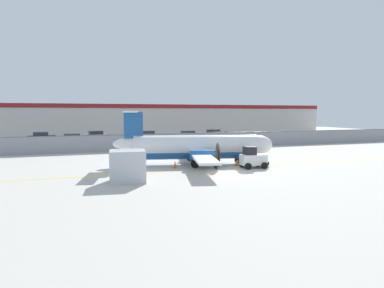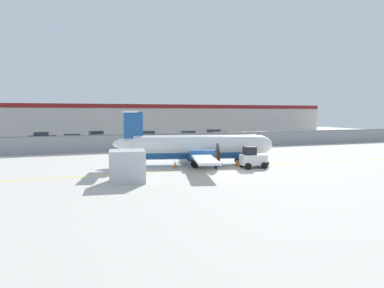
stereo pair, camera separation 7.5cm
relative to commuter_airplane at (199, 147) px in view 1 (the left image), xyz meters
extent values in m
plane|color=#BCB7AD|center=(0.41, -4.87, -1.60)|extent=(140.00, 140.00, 0.00)
cube|color=yellow|center=(0.41, -2.87, -1.60)|extent=(84.00, 0.20, 0.01)
cube|color=gray|center=(0.41, 13.13, -0.60)|extent=(98.00, 0.04, 2.00)
cylinder|color=slate|center=(0.41, 13.13, 0.45)|extent=(98.00, 0.10, 0.10)
cube|color=#38383A|center=(0.41, 24.63, -1.54)|extent=(98.00, 17.00, 0.12)
cube|color=beige|center=(0.41, 43.13, 1.65)|extent=(91.00, 8.00, 6.50)
cube|color=maroon|center=(0.41, 39.13, 4.50)|extent=(91.00, 0.20, 0.80)
cylinder|color=white|center=(-0.26, 0.06, 0.15)|extent=(11.44, 4.54, 1.90)
ellipsoid|color=white|center=(5.52, -1.35, 0.15)|extent=(2.97, 2.37, 1.80)
ellipsoid|color=white|center=(-6.03, 1.48, 0.35)|extent=(3.35, 1.77, 1.05)
cylinder|color=#1E5193|center=(-0.26, 0.06, -0.38)|extent=(10.21, 3.86, 1.48)
cube|color=white|center=(-0.16, 0.04, -0.42)|extent=(5.36, 15.92, 0.18)
cylinder|color=#1E5193|center=(0.65, 2.52, -0.42)|extent=(2.35, 1.40, 0.90)
cone|color=black|center=(1.77, 2.24, -0.42)|extent=(0.54, 0.53, 0.44)
cylinder|color=#262626|center=(1.91, 2.21, -0.42)|extent=(0.54, 2.05, 2.10)
cylinder|color=#1E5193|center=(-0.59, -2.53, -0.42)|extent=(2.35, 1.40, 0.90)
cone|color=black|center=(0.53, -2.81, -0.42)|extent=(0.54, 0.53, 0.44)
cylinder|color=#262626|center=(0.68, -2.84, -0.42)|extent=(0.54, 2.05, 2.10)
cube|color=#1E5193|center=(-5.75, 1.41, 1.70)|extent=(1.69, 0.58, 3.10)
cube|color=white|center=(-5.89, 1.44, 3.25)|extent=(2.21, 4.92, 0.14)
cylinder|color=#59595B|center=(3.61, -0.89, -0.82)|extent=(0.17, 0.17, 0.97)
cylinder|color=black|center=(3.61, -0.89, -1.30)|extent=(0.64, 0.36, 0.60)
cylinder|color=#59595B|center=(-0.02, 2.28, -0.78)|extent=(0.17, 0.17, 0.90)
cylinder|color=black|center=(-0.02, 2.28, -1.22)|extent=(0.79, 0.39, 0.76)
cylinder|color=#59595B|center=(-1.08, -2.01, -0.78)|extent=(0.17, 0.17, 0.90)
cylinder|color=black|center=(-1.08, -2.01, -1.22)|extent=(0.79, 0.39, 0.76)
cube|color=silver|center=(3.64, -3.70, -0.87)|extent=(2.28, 1.26, 0.90)
cube|color=black|center=(3.29, -3.68, -0.07)|extent=(0.97, 1.07, 0.70)
cube|color=black|center=(4.79, -3.79, -1.17)|extent=(0.24, 1.11, 0.30)
cylinder|color=black|center=(4.43, -3.16, -1.32)|extent=(0.57, 0.22, 0.56)
cylinder|color=black|center=(4.34, -4.36, -1.32)|extent=(0.57, 0.22, 0.56)
cylinder|color=black|center=(2.94, -3.05, -1.32)|extent=(0.57, 0.22, 0.56)
cylinder|color=black|center=(2.85, -4.24, -1.32)|extent=(0.57, 0.22, 0.56)
cylinder|color=#191E4C|center=(0.50, -2.97, -1.18)|extent=(0.19, 0.19, 0.85)
cylinder|color=#191E4C|center=(0.46, -2.77, -1.18)|extent=(0.19, 0.19, 0.85)
cylinder|color=orange|center=(0.48, -2.87, -0.45)|extent=(0.40, 0.40, 0.60)
cylinder|color=orange|center=(0.52, -3.09, -0.42)|extent=(0.12, 0.12, 0.55)
cylinder|color=orange|center=(0.44, -2.66, -0.42)|extent=(0.12, 0.12, 0.55)
sphere|color=tan|center=(0.48, -2.87, -0.01)|extent=(0.22, 0.22, 0.22)
cube|color=#B7BCC1|center=(-7.52, -6.01, -0.50)|extent=(2.65, 2.31, 2.20)
cube|color=#333338|center=(-7.52, -6.01, -0.50)|extent=(2.43, 0.41, 2.20)
cube|color=orange|center=(-5.96, 2.99, -1.58)|extent=(0.36, 0.36, 0.04)
cone|color=orange|center=(-5.96, 2.99, -1.26)|extent=(0.28, 0.28, 0.60)
cylinder|color=white|center=(-5.96, 2.99, -1.18)|extent=(0.17, 0.17, 0.08)
cube|color=orange|center=(-2.71, -1.41, -1.58)|extent=(0.36, 0.36, 0.04)
cone|color=orange|center=(-2.71, -1.41, -1.26)|extent=(0.28, 0.28, 0.60)
cylinder|color=white|center=(-2.71, -1.41, -1.18)|extent=(0.17, 0.17, 0.08)
cube|color=orange|center=(2.91, -2.10, -1.58)|extent=(0.36, 0.36, 0.04)
cone|color=orange|center=(2.91, -2.10, -1.26)|extent=(0.28, 0.28, 0.60)
cylinder|color=white|center=(2.91, -2.10, -1.18)|extent=(0.17, 0.17, 0.08)
cube|color=orange|center=(0.28, 2.83, -1.58)|extent=(0.36, 0.36, 0.04)
cone|color=orange|center=(0.28, 2.83, -1.26)|extent=(0.28, 0.28, 0.60)
cylinder|color=white|center=(0.28, 2.83, -1.18)|extent=(0.17, 0.17, 0.08)
cube|color=black|center=(-15.37, 30.23, -0.86)|extent=(4.37, 2.18, 0.80)
cube|color=#262D38|center=(-15.52, 30.21, -0.18)|extent=(2.37, 1.81, 0.56)
cylinder|color=black|center=(-14.09, 31.28, -1.18)|extent=(0.62, 0.27, 0.60)
cylinder|color=black|center=(-13.88, 29.50, -1.18)|extent=(0.62, 0.27, 0.60)
cylinder|color=black|center=(-16.87, 30.96, -1.18)|extent=(0.62, 0.27, 0.60)
cylinder|color=black|center=(-16.66, 29.17, -1.18)|extent=(0.62, 0.27, 0.60)
cube|color=#19662D|center=(-10.69, 23.76, -0.86)|extent=(4.26, 1.84, 0.80)
cube|color=#262D38|center=(-10.84, 23.76, -0.18)|extent=(2.25, 1.63, 0.56)
cylinder|color=black|center=(-9.32, 24.71, -1.18)|extent=(0.61, 0.22, 0.60)
cylinder|color=black|center=(-9.26, 22.91, -1.18)|extent=(0.61, 0.22, 0.60)
cylinder|color=black|center=(-12.12, 24.62, -1.18)|extent=(0.61, 0.22, 0.60)
cylinder|color=black|center=(-12.06, 22.82, -1.18)|extent=(0.61, 0.22, 0.60)
cube|color=gray|center=(-6.79, 30.73, -0.86)|extent=(4.38, 2.21, 0.80)
cube|color=#262D38|center=(-6.94, 30.72, -0.18)|extent=(2.38, 1.82, 0.56)
cylinder|color=black|center=(-5.51, 31.80, -1.18)|extent=(0.62, 0.27, 0.60)
cylinder|color=black|center=(-5.29, 30.02, -1.18)|extent=(0.62, 0.27, 0.60)
cylinder|color=black|center=(-8.29, 31.45, -1.18)|extent=(0.62, 0.27, 0.60)
cylinder|color=black|center=(-8.06, 29.67, -1.18)|extent=(0.62, 0.27, 0.60)
cube|color=gray|center=(-2.54, 21.20, -0.86)|extent=(4.29, 1.93, 0.80)
cube|color=#262D38|center=(-2.39, 21.21, -0.18)|extent=(2.28, 1.68, 0.56)
cylinder|color=black|center=(-3.89, 20.22, -1.18)|extent=(0.61, 0.23, 0.60)
cylinder|color=black|center=(-3.98, 22.02, -1.18)|extent=(0.61, 0.23, 0.60)
cylinder|color=black|center=(-1.09, 20.38, -1.18)|extent=(0.61, 0.23, 0.60)
cylinder|color=black|center=(-1.19, 22.18, -1.18)|extent=(0.61, 0.23, 0.60)
cube|color=#B28C19|center=(1.36, 27.66, -0.86)|extent=(4.38, 2.21, 0.80)
cube|color=#262D38|center=(1.21, 27.64, -0.18)|extent=(2.38, 1.82, 0.56)
cylinder|color=black|center=(2.64, 28.73, -1.18)|extent=(0.62, 0.27, 0.60)
cylinder|color=black|center=(2.86, 26.94, -1.18)|extent=(0.62, 0.27, 0.60)
cylinder|color=black|center=(-0.14, 28.38, -1.18)|extent=(0.62, 0.27, 0.60)
cylinder|color=black|center=(0.09, 26.59, -1.18)|extent=(0.62, 0.27, 0.60)
cube|color=silver|center=(7.80, 25.92, -0.86)|extent=(4.31, 1.98, 0.80)
cube|color=#262D38|center=(7.95, 25.91, -0.18)|extent=(2.30, 1.71, 0.56)
cylinder|color=black|center=(6.34, 25.11, -1.18)|extent=(0.61, 0.24, 0.60)
cylinder|color=black|center=(6.46, 26.91, -1.18)|extent=(0.61, 0.24, 0.60)
cylinder|color=black|center=(9.13, 24.92, -1.18)|extent=(0.61, 0.24, 0.60)
cylinder|color=black|center=(9.26, 26.72, -1.18)|extent=(0.61, 0.24, 0.60)
cube|color=red|center=(11.95, 21.61, -0.86)|extent=(4.34, 2.09, 0.80)
cube|color=#262D38|center=(11.80, 21.59, -0.18)|extent=(2.34, 1.76, 0.56)
cylinder|color=black|center=(13.26, 22.64, -1.18)|extent=(0.62, 0.26, 0.60)
cylinder|color=black|center=(13.43, 20.85, -1.18)|extent=(0.62, 0.26, 0.60)
cylinder|color=black|center=(10.47, 22.37, -1.18)|extent=(0.62, 0.26, 0.60)
cylinder|color=black|center=(10.65, 20.58, -1.18)|extent=(0.62, 0.26, 0.60)
cube|color=red|center=(14.15, 28.84, -0.86)|extent=(4.32, 2.01, 0.80)
cube|color=#262D38|center=(14.00, 28.85, -0.18)|extent=(2.31, 1.72, 0.56)
cylinder|color=black|center=(15.61, 29.63, -1.18)|extent=(0.61, 0.24, 0.60)
cylinder|color=black|center=(15.47, 27.84, -1.18)|extent=(0.61, 0.24, 0.60)
cylinder|color=black|center=(12.82, 29.84, -1.18)|extent=(0.61, 0.24, 0.60)
cylinder|color=black|center=(12.68, 28.05, -1.18)|extent=(0.61, 0.24, 0.60)
camera|label=1|loc=(-11.25, -29.36, 3.15)|focal=32.00mm
camera|label=2|loc=(-11.18, -29.38, 3.15)|focal=32.00mm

